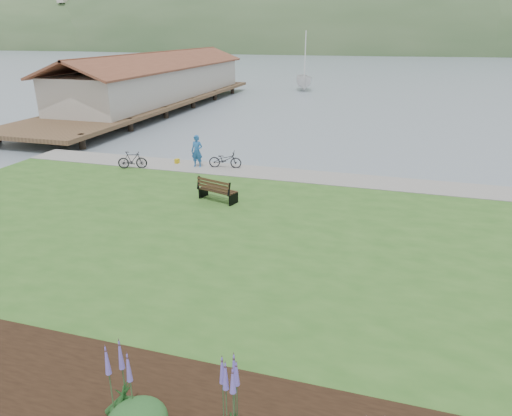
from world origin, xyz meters
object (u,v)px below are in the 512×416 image
(person, at_px, (197,149))
(sailboat, at_px, (304,90))
(park_bench, at_px, (216,190))
(bicycle_a, at_px, (225,160))

(person, height_order, sailboat, sailboat)
(sailboat, bearing_deg, park_bench, -99.56)
(person, xyz_separation_m, bicycle_a, (1.50, 0.28, -0.57))
(bicycle_a, bearing_deg, person, 91.10)
(person, height_order, bicycle_a, person)
(park_bench, xyz_separation_m, sailboat, (-4.64, 43.67, -0.93))
(park_bench, distance_m, sailboat, 43.92)
(person, bearing_deg, bicycle_a, 12.07)
(person, xyz_separation_m, sailboat, (-1.70, 38.97, -1.43))
(bicycle_a, xyz_separation_m, sailboat, (-3.20, 38.68, -0.87))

